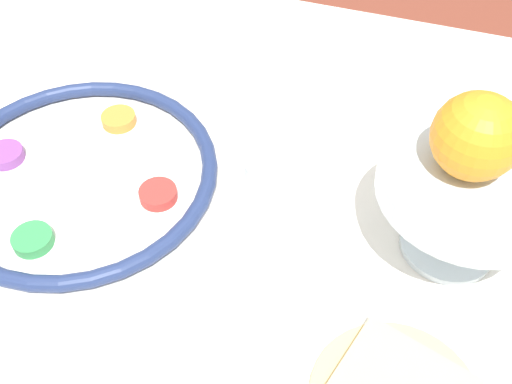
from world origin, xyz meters
TOP-DOWN VIEW (x-y plane):
  - seder_plate at (-0.25, 0.03)m, footprint 0.35×0.35m
  - fruit_stand at (0.21, 0.07)m, footprint 0.20×0.20m
  - orange_fruit at (0.19, 0.08)m, footprint 0.09×0.09m
  - cup_near at (-0.02, 0.09)m, footprint 0.06×0.06m
  - fork_left at (-0.21, 0.31)m, footprint 0.04×0.16m
  - fork_right at (-0.18, 0.31)m, footprint 0.05×0.16m

SIDE VIEW (x-z plane):
  - fork_left at x=-0.21m, z-range 0.77..0.78m
  - fork_right at x=-0.18m, z-range 0.77..0.78m
  - seder_plate at x=-0.25m, z-range 0.77..0.80m
  - cup_near at x=-0.02m, z-range 0.77..0.83m
  - fruit_stand at x=0.21m, z-range 0.81..0.93m
  - orange_fruit at x=0.19m, z-range 0.90..0.99m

